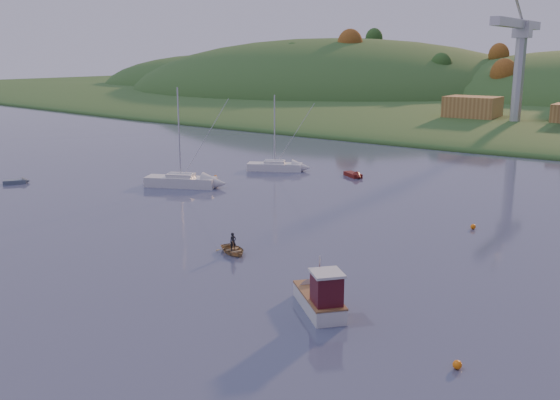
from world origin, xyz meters
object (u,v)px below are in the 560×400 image
Objects in this scene: fishing_boat at (317,294)px; canoe at (233,250)px; sailboat_far at (181,180)px; red_tender at (355,176)px; grey_dinghy at (20,181)px; sailboat_near at (275,166)px.

canoe is (-11.77, 5.44, -0.59)m from fishing_boat.
sailboat_far is 28.24m from canoe.
canoe is 0.84× the size of red_tender.
fishing_boat is 44.71m from red_tender.
fishing_boat is 1.65× the size of red_tender.
red_tender is at bearing 25.70° from sailboat_far.
grey_dinghy is (-52.70, 11.60, -0.68)m from fishing_boat.
sailboat_near is 3.19× the size of grey_dinghy.
sailboat_near reaches higher than fishing_boat.
red_tender reaches higher than grey_dinghy.
sailboat_near is 0.87× the size of sailboat_far.
sailboat_near is 33.98m from grey_dinghy.
sailboat_far is 23.38m from red_tender.
canoe is (19.56, -32.58, -0.37)m from sailboat_near.
canoe is 35.65m from red_tender.
sailboat_far is (-34.43, 22.29, -0.14)m from fishing_boat.
sailboat_far is at bearing -129.75° from sailboat_near.
fishing_boat is 1.87× the size of grey_dinghy.
sailboat_far reaches higher than sailboat_near.
fishing_boat reaches higher than red_tender.
sailboat_near reaches higher than grey_dinghy.
grey_dinghy reaches higher than canoe.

